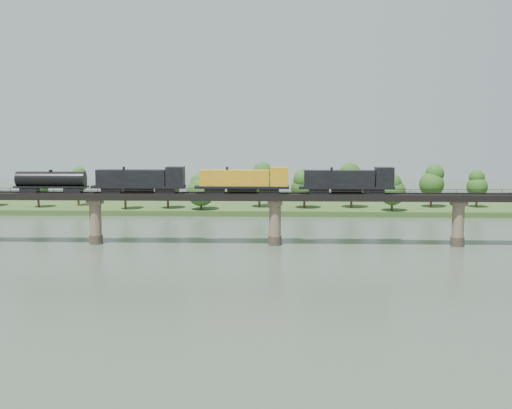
{
  "coord_description": "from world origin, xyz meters",
  "views": [
    {
      "loc": [
        0.76,
        -109.8,
        26.57
      ],
      "look_at": [
        -4.19,
        30.0,
        9.0
      ],
      "focal_mm": 45.0,
      "sensor_mm": 36.0,
      "label": 1
    }
  ],
  "objects": [
    {
      "name": "far_treeline",
      "position": [
        -8.21,
        80.52,
        8.83
      ],
      "size": [
        289.06,
        17.54,
        13.6
      ],
      "color": "#382619",
      "rests_on": "far_bank"
    },
    {
      "name": "far_bank",
      "position": [
        0.0,
        85.0,
        0.8
      ],
      "size": [
        300.0,
        24.0,
        1.6
      ],
      "primitive_type": "cube",
      "color": "#2D4A1D",
      "rests_on": "ground"
    },
    {
      "name": "bridge",
      "position": [
        0.0,
        30.0,
        5.46
      ],
      "size": [
        236.0,
        30.0,
        11.5
      ],
      "color": "#473A2D",
      "rests_on": "ground"
    },
    {
      "name": "ground",
      "position": [
        0.0,
        0.0,
        0.0
      ],
      "size": [
        400.0,
        400.0,
        0.0
      ],
      "primitive_type": "plane",
      "color": "#364537",
      "rests_on": "ground"
    },
    {
      "name": "freight_train",
      "position": [
        -14.7,
        30.0,
        14.25
      ],
      "size": [
        83.7,
        3.26,
        5.76
      ],
      "color": "black",
      "rests_on": "bridge"
    },
    {
      "name": "bridge_superstructure",
      "position": [
        0.0,
        30.0,
        11.79
      ],
      "size": [
        220.0,
        4.9,
        0.75
      ],
      "color": "black",
      "rests_on": "bridge"
    }
  ]
}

